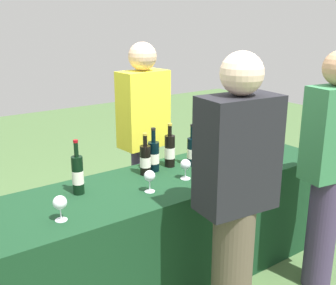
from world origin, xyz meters
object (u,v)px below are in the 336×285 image
at_px(wine_bottle_6, 256,137).
at_px(wine_glass_5, 257,152).
at_px(wine_bottle_5, 238,138).
at_px(wine_glass_0, 60,204).
at_px(wine_glass_4, 236,157).
at_px(wine_bottle_1, 145,160).
at_px(wine_glass_3, 210,160).
at_px(wine_bottle_3, 170,151).
at_px(wine_bottle_0, 78,174).
at_px(wine_bottle_2, 154,156).
at_px(wine_bottle_4, 192,151).
at_px(guest_0, 236,195).
at_px(wine_glass_1, 150,177).
at_px(wine_glass_2, 186,165).
at_px(guest_1, 329,165).
at_px(ice_bucket, 249,145).
at_px(server_pouring, 144,136).

xyz_separation_m(wine_bottle_6, wine_glass_5, (-0.29, -0.28, -0.00)).
relative_size(wine_bottle_5, wine_glass_0, 2.35).
bearing_deg(wine_glass_4, wine_bottle_1, 153.13).
bearing_deg(wine_glass_3, wine_bottle_3, 116.41).
bearing_deg(wine_bottle_6, wine_bottle_0, 179.61).
xyz_separation_m(wine_bottle_2, wine_bottle_4, (0.29, -0.07, -0.00)).
height_order(wine_bottle_1, wine_bottle_6, wine_bottle_1).
height_order(wine_bottle_3, wine_glass_0, wine_bottle_3).
xyz_separation_m(wine_glass_4, wine_glass_5, (0.18, -0.03, 0.02)).
distance_m(wine_bottle_6, guest_0, 1.25).
xyz_separation_m(wine_bottle_3, wine_bottle_6, (0.81, -0.08, -0.01)).
height_order(wine_glass_5, guest_0, guest_0).
bearing_deg(wine_glass_0, guest_0, -32.39).
height_order(wine_bottle_5, wine_glass_1, wine_bottle_5).
bearing_deg(wine_glass_2, guest_1, -39.81).
relative_size(wine_glass_2, guest_0, 0.08).
xyz_separation_m(wine_bottle_0, guest_1, (1.40, -0.79, -0.00)).
height_order(wine_bottle_5, guest_1, guest_1).
distance_m(wine_bottle_2, wine_glass_5, 0.75).
distance_m(wine_glass_0, wine_glass_3, 1.11).
height_order(wine_bottle_2, guest_1, guest_1).
bearing_deg(wine_bottle_0, wine_bottle_5, 0.87).
height_order(wine_glass_1, ice_bucket, ice_bucket).
bearing_deg(wine_glass_4, wine_bottle_5, 43.18).
bearing_deg(ice_bucket, guest_1, -84.69).
relative_size(wine_bottle_1, wine_bottle_3, 0.92).
xyz_separation_m(wine_bottle_5, wine_glass_0, (-1.61, -0.30, -0.02)).
bearing_deg(guest_0, wine_glass_3, 67.18).
xyz_separation_m(wine_bottle_6, server_pouring, (-0.76, 0.51, 0.01)).
bearing_deg(wine_bottle_3, wine_glass_0, -160.47).
distance_m(wine_bottle_0, wine_bottle_6, 1.55).
height_order(wine_glass_0, ice_bucket, ice_bucket).
relative_size(wine_bottle_3, wine_bottle_6, 1.09).
relative_size(wine_bottle_1, guest_1, 0.18).
bearing_deg(wine_glass_0, wine_glass_2, 5.17).
xyz_separation_m(wine_glass_2, guest_1, (0.72, -0.60, 0.03)).
distance_m(wine_bottle_2, wine_bottle_3, 0.15).
xyz_separation_m(wine_glass_5, guest_1, (0.14, -0.50, 0.02)).
xyz_separation_m(wine_glass_3, guest_1, (0.52, -0.58, 0.03)).
xyz_separation_m(wine_bottle_6, wine_glass_1, (-1.18, -0.22, -0.01)).
distance_m(wine_bottle_0, wine_glass_5, 1.29).
bearing_deg(server_pouring, wine_bottle_1, 53.93).
bearing_deg(wine_bottle_6, wine_glass_3, -163.42).
height_order(wine_glass_3, wine_glass_4, wine_glass_3).
bearing_deg(wine_bottle_0, server_pouring, 32.03).
distance_m(wine_bottle_1, wine_glass_3, 0.44).
bearing_deg(wine_bottle_4, wine_glass_1, -156.50).
bearing_deg(wine_glass_2, server_pouring, 80.63).
relative_size(wine_bottle_2, wine_bottle_3, 0.97).
xyz_separation_m(wine_bottle_5, wine_glass_2, (-0.70, -0.21, -0.02)).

